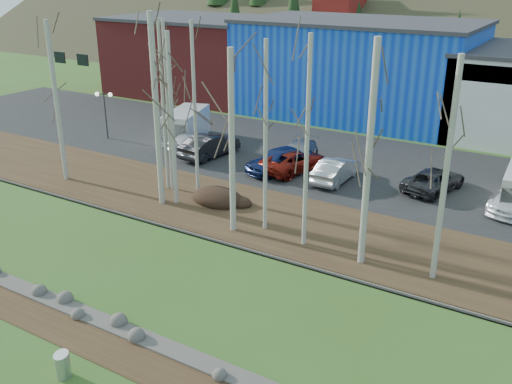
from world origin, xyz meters
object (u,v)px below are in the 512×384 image
Objects in this scene: car_0 at (194,141)px; car_2 at (293,161)px; street_lamp at (104,102)px; car_1 at (210,146)px; car_6 at (434,180)px; car_5 at (336,170)px; van_grey at (185,126)px; litter_bin at (63,366)px; car_3 at (297,154)px; car_4 at (279,160)px.

car_0 reaches higher than car_2.
street_lamp is 0.74× the size of car_1.
car_0 is 0.88× the size of car_6.
car_1 is at bearing 20.18° from car_6.
van_grey reaches higher than car_5.
street_lamp is at bearing 1.63° from car_5.
car_1 is 1.03× the size of car_6.
car_1 is 0.96× the size of car_2.
street_lamp is (-18.70, 20.81, 2.55)m from litter_bin.
car_5 is 0.80× the size of van_grey.
car_2 is 1.08× the size of car_6.
street_lamp is at bearing 176.15° from car_3.
car_0 is at bearing -1.99° from car_5.
car_5 is at bearing -173.41° from car_1.
car_1 is 6.24m from car_3.
car_5 is at bearing -19.22° from street_lamp.
car_4 reaches higher than litter_bin.
car_1 is (1.72, -0.50, 0.09)m from car_0.
litter_bin is 21.75m from car_2.
car_2 is at bearing -84.64° from car_3.
car_6 is at bearing 75.44° from litter_bin.
car_5 reaches higher than car_6.
car_1 is (9.46, 0.41, -2.03)m from street_lamp.
litter_bin is 0.19× the size of car_5.
car_4 is (5.66, -0.22, 0.00)m from car_1.
car_4 is at bearing -19.97° from street_lamp.
car_1 is at bearing -48.10° from van_grey.
litter_bin is at bearing 119.68° from car_1.
car_1 is 15.26m from car_6.
car_0 reaches higher than car_6.
van_grey reaches higher than car_6.
street_lamp reaches higher than litter_bin.
street_lamp is 6.36m from van_grey.
car_5 is (3.51, -1.55, 0.00)m from car_3.
car_3 is 10.10m from van_grey.
car_4 is at bearing -166.38° from car_0.
car_3 is (15.48, 2.03, -2.11)m from street_lamp.
van_grey is at bearing -20.64° from car_0.
litter_bin is 0.15× the size of van_grey.
van_grey is (-13.57, 2.35, 0.39)m from car_5.
van_grey is (5.42, 2.84, -1.71)m from street_lamp.
car_1 is 1.10× the size of car_5.
car_5 is at bearing -172.10° from car_2.
street_lamp is 0.77× the size of car_6.
car_0 is 7.42m from car_4.
car_1 is at bearing -18.20° from street_lamp.
car_2 is (8.14, -0.16, -0.00)m from car_0.
van_grey reaches higher than car_2.
car_3 is (7.75, 1.13, 0.02)m from car_0.
car_2 is (-2.83, 21.56, 0.42)m from litter_bin.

